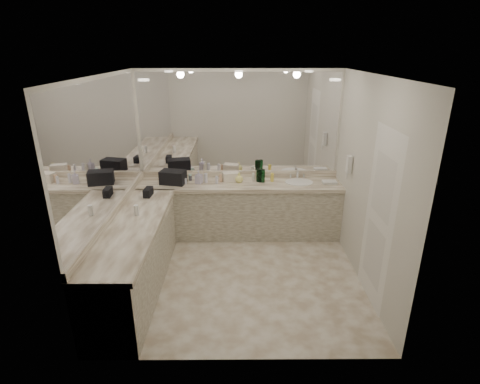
{
  "coord_description": "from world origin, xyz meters",
  "views": [
    {
      "loc": [
        -0.02,
        -4.36,
        2.88
      ],
      "look_at": [
        0.01,
        0.4,
        1.05
      ],
      "focal_mm": 28.0,
      "sensor_mm": 36.0,
      "label": 1
    }
  ],
  "objects_px": {
    "soap_bottle_b": "(199,177)",
    "wall_phone": "(349,164)",
    "sink": "(299,183)",
    "hand_towel": "(330,182)",
    "soap_bottle_a": "(202,177)",
    "cream_cosmetic_case": "(231,177)",
    "soap_bottle_c": "(239,178)",
    "black_toiletry_bag": "(173,177)"
  },
  "relations": [
    {
      "from": "hand_towel",
      "to": "soap_bottle_a",
      "type": "distance_m",
      "value": 2.0
    },
    {
      "from": "soap_bottle_a",
      "to": "soap_bottle_c",
      "type": "bearing_deg",
      "value": -2.03
    },
    {
      "from": "wall_phone",
      "to": "black_toiletry_bag",
      "type": "xyz_separation_m",
      "value": [
        -2.58,
        0.46,
        -0.34
      ]
    },
    {
      "from": "soap_bottle_b",
      "to": "soap_bottle_c",
      "type": "height_order",
      "value": "soap_bottle_b"
    },
    {
      "from": "hand_towel",
      "to": "soap_bottle_a",
      "type": "xyz_separation_m",
      "value": [
        -2.0,
        0.07,
        0.07
      ]
    },
    {
      "from": "sink",
      "to": "wall_phone",
      "type": "bearing_deg",
      "value": -39.57
    },
    {
      "from": "sink",
      "to": "hand_towel",
      "type": "height_order",
      "value": "hand_towel"
    },
    {
      "from": "sink",
      "to": "wall_phone",
      "type": "height_order",
      "value": "wall_phone"
    },
    {
      "from": "sink",
      "to": "wall_phone",
      "type": "xyz_separation_m",
      "value": [
        0.61,
        -0.5,
        0.46
      ]
    },
    {
      "from": "sink",
      "to": "cream_cosmetic_case",
      "type": "bearing_deg",
      "value": 176.78
    },
    {
      "from": "sink",
      "to": "hand_towel",
      "type": "relative_size",
      "value": 2.02
    },
    {
      "from": "soap_bottle_a",
      "to": "cream_cosmetic_case",
      "type": "bearing_deg",
      "value": 4.59
    },
    {
      "from": "hand_towel",
      "to": "wall_phone",
      "type": "bearing_deg",
      "value": -73.25
    },
    {
      "from": "soap_bottle_c",
      "to": "black_toiletry_bag",
      "type": "bearing_deg",
      "value": -177.64
    },
    {
      "from": "wall_phone",
      "to": "soap_bottle_b",
      "type": "relative_size",
      "value": 1.15
    },
    {
      "from": "soap_bottle_b",
      "to": "black_toiletry_bag",
      "type": "bearing_deg",
      "value": -179.2
    },
    {
      "from": "wall_phone",
      "to": "soap_bottle_a",
      "type": "bearing_deg",
      "value": 166.17
    },
    {
      "from": "sink",
      "to": "soap_bottle_b",
      "type": "height_order",
      "value": "soap_bottle_b"
    },
    {
      "from": "sink",
      "to": "soap_bottle_a",
      "type": "bearing_deg",
      "value": 179.07
    },
    {
      "from": "cream_cosmetic_case",
      "to": "soap_bottle_c",
      "type": "distance_m",
      "value": 0.14
    },
    {
      "from": "black_toiletry_bag",
      "to": "hand_towel",
      "type": "relative_size",
      "value": 1.74
    },
    {
      "from": "black_toiletry_bag",
      "to": "hand_towel",
      "type": "distance_m",
      "value": 2.45
    },
    {
      "from": "black_toiletry_bag",
      "to": "soap_bottle_b",
      "type": "height_order",
      "value": "black_toiletry_bag"
    },
    {
      "from": "black_toiletry_bag",
      "to": "soap_bottle_c",
      "type": "xyz_separation_m",
      "value": [
        1.03,
        0.04,
        -0.03
      ]
    },
    {
      "from": "cream_cosmetic_case",
      "to": "wall_phone",
      "type": "bearing_deg",
      "value": -31.89
    },
    {
      "from": "hand_towel",
      "to": "soap_bottle_c",
      "type": "xyz_separation_m",
      "value": [
        -1.42,
        0.05,
        0.06
      ]
    },
    {
      "from": "soap_bottle_b",
      "to": "soap_bottle_c",
      "type": "xyz_separation_m",
      "value": [
        0.63,
        0.04,
        -0.02
      ]
    },
    {
      "from": "soap_bottle_a",
      "to": "soap_bottle_c",
      "type": "distance_m",
      "value": 0.58
    },
    {
      "from": "wall_phone",
      "to": "soap_bottle_b",
      "type": "bearing_deg",
      "value": 167.91
    },
    {
      "from": "black_toiletry_bag",
      "to": "hand_towel",
      "type": "bearing_deg",
      "value": -0.25
    },
    {
      "from": "hand_towel",
      "to": "soap_bottle_c",
      "type": "relative_size",
      "value": 1.35
    },
    {
      "from": "wall_phone",
      "to": "soap_bottle_a",
      "type": "xyz_separation_m",
      "value": [
        -2.13,
        0.52,
        -0.36
      ]
    },
    {
      "from": "cream_cosmetic_case",
      "to": "soap_bottle_a",
      "type": "bearing_deg",
      "value": 171.11
    },
    {
      "from": "soap_bottle_a",
      "to": "wall_phone",
      "type": "bearing_deg",
      "value": -13.83
    },
    {
      "from": "black_toiletry_bag",
      "to": "soap_bottle_c",
      "type": "height_order",
      "value": "black_toiletry_bag"
    },
    {
      "from": "cream_cosmetic_case",
      "to": "soap_bottle_c",
      "type": "relative_size",
      "value": 1.57
    },
    {
      "from": "wall_phone",
      "to": "soap_bottle_c",
      "type": "distance_m",
      "value": 1.67
    },
    {
      "from": "cream_cosmetic_case",
      "to": "soap_bottle_b",
      "type": "bearing_deg",
      "value": 177.12
    },
    {
      "from": "black_toiletry_bag",
      "to": "hand_towel",
      "type": "height_order",
      "value": "black_toiletry_bag"
    },
    {
      "from": "soap_bottle_b",
      "to": "wall_phone",
      "type": "bearing_deg",
      "value": -12.09
    },
    {
      "from": "cream_cosmetic_case",
      "to": "soap_bottle_b",
      "type": "distance_m",
      "value": 0.51
    },
    {
      "from": "soap_bottle_c",
      "to": "cream_cosmetic_case",
      "type": "bearing_deg",
      "value": 156.77
    }
  ]
}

